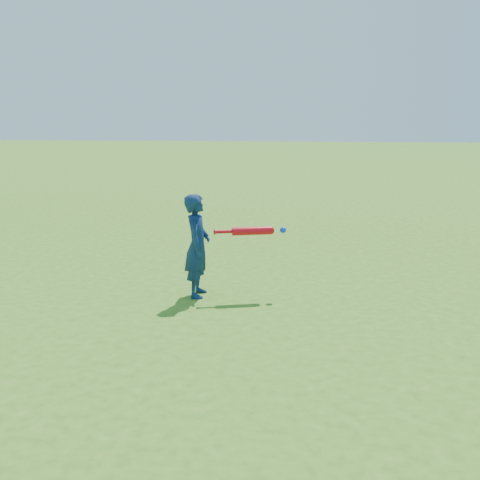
{
  "coord_description": "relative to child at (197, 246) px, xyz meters",
  "views": [
    {
      "loc": [
        0.6,
        -6.33,
        2.06
      ],
      "look_at": [
        -0.14,
        -0.29,
        0.66
      ],
      "focal_mm": 40.0,
      "sensor_mm": 36.0,
      "label": 1
    }
  ],
  "objects": [
    {
      "name": "ground",
      "position": [
        0.63,
        0.42,
        -0.6
      ],
      "size": [
        80.0,
        80.0,
        0.0
      ],
      "primitive_type": "plane",
      "color": "#396D1A",
      "rests_on": "ground"
    },
    {
      "name": "child",
      "position": [
        0.0,
        0.0,
        0.0
      ],
      "size": [
        0.3,
        0.45,
        1.21
      ],
      "primitive_type": "imported",
      "rotation": [
        0.0,
        0.0,
        1.61
      ],
      "color": "#10244D",
      "rests_on": "ground"
    },
    {
      "name": "bat_swing",
      "position": [
        0.65,
        0.12,
        0.17
      ],
      "size": [
        0.83,
        0.29,
        0.1
      ],
      "rotation": [
        0.0,
        0.0,
        0.27
      ],
      "color": "red",
      "rests_on": "ground"
    }
  ]
}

